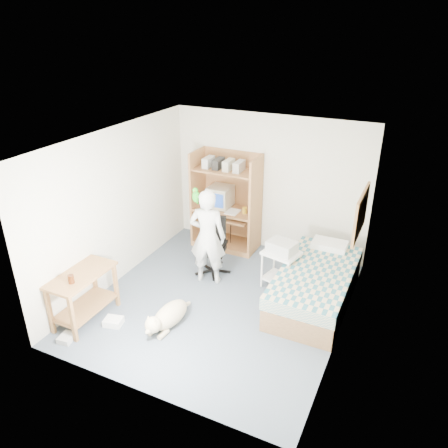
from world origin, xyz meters
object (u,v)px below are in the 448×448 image
at_px(computer_hutch, 227,205).
at_px(printer_cart, 281,264).
at_px(person, 208,237).
at_px(side_desk, 83,290).
at_px(bed, 315,286).
at_px(dog, 168,316).
at_px(office_chair, 213,253).

height_order(computer_hutch, printer_cart, computer_hutch).
bearing_deg(person, side_desk, 42.48).
height_order(computer_hutch, bed, computer_hutch).
bearing_deg(dog, office_chair, 98.93).
bearing_deg(side_desk, office_chair, 61.98).
relative_size(office_chair, person, 0.60).
bearing_deg(dog, computer_hutch, 101.93).
bearing_deg(bed, dog, -139.56).
distance_m(side_desk, printer_cart, 2.99).
distance_m(bed, side_desk, 3.39).
distance_m(computer_hutch, office_chair, 1.10).
height_order(side_desk, person, person).
distance_m(office_chair, person, 0.55).
bearing_deg(office_chair, person, -92.11).
height_order(computer_hutch, dog, computer_hutch).
xyz_separation_m(bed, office_chair, (-1.80, 0.15, 0.06)).
xyz_separation_m(computer_hutch, side_desk, (-0.85, -2.94, -0.33)).
bearing_deg(side_desk, person, 56.34).
bearing_deg(computer_hutch, office_chair, -78.61).
bearing_deg(printer_cart, dog, -111.11).
distance_m(office_chair, printer_cart, 1.20).
xyz_separation_m(computer_hutch, dog, (0.29, -2.58, -0.66)).
distance_m(person, dog, 1.45).
distance_m(office_chair, dog, 1.62).
height_order(office_chair, person, person).
height_order(computer_hutch, office_chair, computer_hutch).
height_order(side_desk, dog, side_desk).
relative_size(side_desk, printer_cart, 1.56).
bearing_deg(side_desk, bed, 32.50).
distance_m(side_desk, office_chair, 2.23).
xyz_separation_m(person, dog, (0.04, -1.30, -0.64)).
bearing_deg(office_chair, printer_cart, -13.26).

